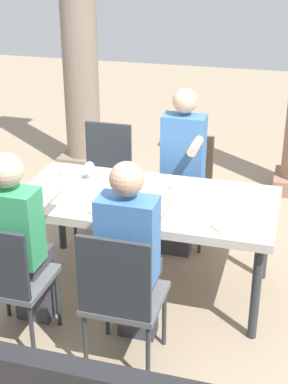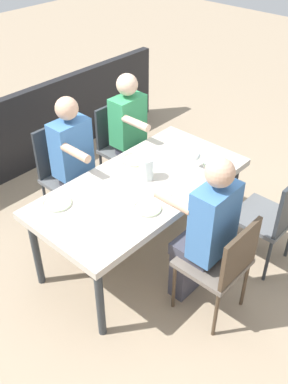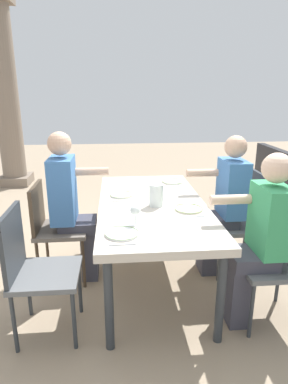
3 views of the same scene
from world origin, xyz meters
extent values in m
plane|color=gray|center=(0.00, 0.00, 0.00)|extent=(16.00, 16.00, 0.00)
cube|color=beige|center=(0.00, 0.00, 0.71)|extent=(1.81, 0.89, 0.06)
cylinder|color=#2D3338|center=(-0.83, 0.37, 0.34)|extent=(0.06, 0.06, 0.68)
cylinder|color=#2D3338|center=(0.83, 0.37, 0.34)|extent=(0.06, 0.06, 0.68)
cylinder|color=#2D3338|center=(-0.83, -0.37, 0.34)|extent=(0.06, 0.06, 0.68)
cylinder|color=#2D3338|center=(0.83, -0.37, 0.34)|extent=(0.06, 0.06, 0.68)
cube|color=#5B5E61|center=(-0.62, 0.79, 0.45)|extent=(0.44, 0.44, 0.04)
cube|color=#2D3338|center=(-0.62, 0.99, 0.69)|extent=(0.42, 0.03, 0.47)
cylinder|color=#2D3338|center=(-0.81, 0.60, 0.22)|extent=(0.03, 0.03, 0.44)
cylinder|color=#2D3338|center=(-0.43, 0.60, 0.22)|extent=(0.03, 0.03, 0.44)
cylinder|color=#2D3338|center=(-0.81, 0.98, 0.22)|extent=(0.03, 0.03, 0.44)
cylinder|color=#2D3338|center=(-0.43, 0.98, 0.22)|extent=(0.03, 0.03, 0.44)
cube|color=#5B5E61|center=(-0.62, -0.79, 0.44)|extent=(0.44, 0.44, 0.04)
cylinder|color=#2D3338|center=(-0.43, -0.60, 0.21)|extent=(0.03, 0.03, 0.43)
cylinder|color=#2D3338|center=(-0.81, -0.60, 0.21)|extent=(0.03, 0.03, 0.43)
cylinder|color=#2D3338|center=(-0.43, -0.98, 0.21)|extent=(0.03, 0.03, 0.43)
cube|color=#6A6158|center=(0.10, 0.79, 0.47)|extent=(0.44, 0.44, 0.04)
cube|color=#473828|center=(0.10, 0.99, 0.68)|extent=(0.42, 0.03, 0.41)
cylinder|color=#473828|center=(-0.09, 0.60, 0.23)|extent=(0.03, 0.03, 0.45)
cylinder|color=#473828|center=(0.29, 0.60, 0.23)|extent=(0.03, 0.03, 0.45)
cylinder|color=#473828|center=(-0.09, 0.98, 0.23)|extent=(0.03, 0.03, 0.45)
cylinder|color=#473828|center=(0.29, 0.98, 0.23)|extent=(0.03, 0.03, 0.45)
cube|color=#5B5E61|center=(0.10, -0.79, 0.45)|extent=(0.44, 0.44, 0.04)
cube|color=#2D3338|center=(0.10, -0.99, 0.70)|extent=(0.42, 0.03, 0.50)
cylinder|color=#2D3338|center=(0.29, -0.60, 0.21)|extent=(0.03, 0.03, 0.43)
cylinder|color=#2D3338|center=(-0.09, -0.60, 0.21)|extent=(0.03, 0.03, 0.43)
cylinder|color=#2D3338|center=(0.29, -0.98, 0.21)|extent=(0.03, 0.03, 0.43)
cylinder|color=#2D3338|center=(-0.09, -0.98, 0.21)|extent=(0.03, 0.03, 0.43)
cube|color=#3F3F4C|center=(0.10, 0.56, 0.23)|extent=(0.24, 0.14, 0.46)
cube|color=#3F3F4C|center=(0.10, 0.65, 0.51)|extent=(0.28, 0.32, 0.10)
cube|color=#3F72B2|center=(0.10, 0.76, 0.84)|extent=(0.34, 0.20, 0.56)
sphere|color=tan|center=(0.10, 0.76, 1.23)|extent=(0.20, 0.20, 0.20)
cylinder|color=tan|center=(0.24, 0.52, 0.96)|extent=(0.07, 0.30, 0.07)
cube|color=#3F3F4C|center=(-0.62, -0.55, 0.23)|extent=(0.24, 0.14, 0.46)
cube|color=#3F3F4C|center=(-0.62, -0.64, 0.51)|extent=(0.28, 0.32, 0.10)
cube|color=#389E60|center=(-0.62, -0.75, 0.80)|extent=(0.34, 0.20, 0.48)
sphere|color=beige|center=(-0.62, -0.75, 1.16)|extent=(0.20, 0.20, 0.20)
cylinder|color=beige|center=(-0.48, -0.51, 0.91)|extent=(0.07, 0.30, 0.07)
cube|color=#3F3F4C|center=(0.10, -0.54, 0.23)|extent=(0.24, 0.14, 0.46)
cube|color=#3F3F4C|center=(0.10, -0.63, 0.51)|extent=(0.28, 0.32, 0.10)
cube|color=#3F72B2|center=(0.10, -0.74, 0.81)|extent=(0.34, 0.20, 0.51)
sphere|color=tan|center=(0.10, -0.74, 1.19)|extent=(0.19, 0.19, 0.19)
cylinder|color=tan|center=(0.24, -0.50, 0.93)|extent=(0.07, 0.30, 0.07)
cube|color=gray|center=(-1.33, 2.13, 0.08)|extent=(0.49, 0.49, 0.16)
cylinder|color=gray|center=(-1.33, 2.13, 1.56)|extent=(0.38, 0.38, 2.80)
cylinder|color=white|center=(-0.63, 0.27, 0.74)|extent=(0.23, 0.23, 0.01)
torus|color=#A9CD91|center=(-0.63, 0.27, 0.75)|extent=(0.23, 0.23, 0.01)
cylinder|color=white|center=(-0.48, 0.17, 0.74)|extent=(0.06, 0.06, 0.00)
cylinder|color=white|center=(-0.48, 0.17, 0.78)|extent=(0.01, 0.01, 0.07)
sphere|color=white|center=(-0.48, 0.17, 0.85)|extent=(0.08, 0.08, 0.08)
cube|color=silver|center=(-0.78, 0.27, 0.74)|extent=(0.02, 0.17, 0.01)
cube|color=silver|center=(-0.48, 0.27, 0.74)|extent=(0.03, 0.17, 0.01)
cylinder|color=silver|center=(-0.21, -0.27, 0.74)|extent=(0.22, 0.22, 0.01)
torus|color=#A0BE77|center=(-0.21, -0.27, 0.75)|extent=(0.22, 0.22, 0.01)
cube|color=silver|center=(-0.36, -0.27, 0.74)|extent=(0.02, 0.17, 0.01)
cube|color=silver|center=(-0.06, -0.27, 0.74)|extent=(0.03, 0.17, 0.01)
cylinder|color=white|center=(0.21, 0.25, 0.74)|extent=(0.21, 0.21, 0.01)
torus|color=#A4C786|center=(0.21, 0.25, 0.75)|extent=(0.21, 0.21, 0.01)
cube|color=silver|center=(0.06, 0.25, 0.74)|extent=(0.02, 0.17, 0.01)
cube|color=silver|center=(0.36, 0.25, 0.74)|extent=(0.02, 0.17, 0.01)
cylinder|color=white|center=(0.62, -0.28, 0.74)|extent=(0.21, 0.21, 0.01)
torus|color=#A4C786|center=(0.62, -0.28, 0.75)|extent=(0.22, 0.22, 0.01)
cube|color=silver|center=(0.47, -0.28, 0.74)|extent=(0.02, 0.17, 0.01)
cube|color=silver|center=(0.77, -0.28, 0.74)|extent=(0.04, 0.17, 0.01)
cylinder|color=white|center=(-0.08, -0.03, 0.83)|extent=(0.12, 0.12, 0.18)
cylinder|color=#EFEAC6|center=(-0.08, -0.03, 0.80)|extent=(0.11, 0.11, 0.12)
camera|label=1|loc=(0.95, -3.37, 2.36)|focal=52.01mm
camera|label=2|loc=(2.07, 1.92, 2.74)|focal=40.77mm
camera|label=3|loc=(-2.65, 0.30, 1.65)|focal=30.90mm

